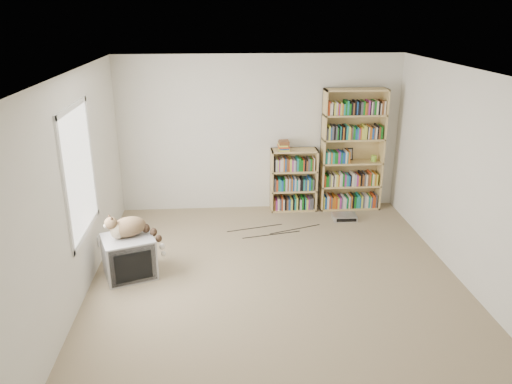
{
  "coord_description": "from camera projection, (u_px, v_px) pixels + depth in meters",
  "views": [
    {
      "loc": [
        -0.65,
        -5.3,
        3.12
      ],
      "look_at": [
        -0.18,
        1.0,
        0.81
      ],
      "focal_mm": 35.0,
      "sensor_mm": 36.0,
      "label": 1
    }
  ],
  "objects": [
    {
      "name": "framed_print",
      "position": [
        348.0,
        154.0,
        8.15
      ],
      "size": [
        0.15,
        0.05,
        0.2
      ],
      "primitive_type": "cube",
      "rotation": [
        -0.17,
        0.0,
        0.0
      ],
      "color": "black",
      "rests_on": "bookcase_tall"
    },
    {
      "name": "cat",
      "position": [
        133.0,
        230.0,
        6.07
      ],
      "size": [
        0.74,
        0.46,
        0.53
      ],
      "rotation": [
        0.0,
        0.0,
        0.5
      ],
      "color": "#3D2819",
      "rests_on": "crt_tv"
    },
    {
      "name": "bookcase_tall",
      "position": [
        352.0,
        154.0,
        8.07
      ],
      "size": [
        0.99,
        0.3,
        1.98
      ],
      "color": "tan",
      "rests_on": "floor"
    },
    {
      "name": "wall_left",
      "position": [
        75.0,
        190.0,
        5.49
      ],
      "size": [
        0.02,
        5.0,
        2.5
      ],
      "primitive_type": "cube",
      "color": "silver",
      "rests_on": "floor"
    },
    {
      "name": "wall_outlet",
      "position": [
        99.0,
        241.0,
        6.43
      ],
      "size": [
        0.01,
        0.08,
        0.13
      ],
      "primitive_type": "cube",
      "color": "silver",
      "rests_on": "wall_left"
    },
    {
      "name": "wall_back",
      "position": [
        260.0,
        134.0,
        7.99
      ],
      "size": [
        4.5,
        0.02,
        2.5
      ],
      "primitive_type": "cube",
      "color": "silver",
      "rests_on": "floor"
    },
    {
      "name": "crt_tv",
      "position": [
        129.0,
        256.0,
        6.16
      ],
      "size": [
        0.74,
        0.71,
        0.52
      ],
      "rotation": [
        0.0,
        0.0,
        0.35
      ],
      "color": "#A9A9AB",
      "rests_on": "floor"
    },
    {
      "name": "floor",
      "position": [
        277.0,
        282.0,
        6.08
      ],
      "size": [
        4.5,
        5.0,
        0.01
      ],
      "primitive_type": "cube",
      "color": "tan",
      "rests_on": "ground"
    },
    {
      "name": "wall_right",
      "position": [
        470.0,
        181.0,
        5.81
      ],
      "size": [
        0.02,
        5.0,
        2.5
      ],
      "primitive_type": "cube",
      "color": "silver",
      "rests_on": "floor"
    },
    {
      "name": "dvd_player",
      "position": [
        344.0,
        217.0,
        7.88
      ],
      "size": [
        0.37,
        0.27,
        0.08
      ],
      "primitive_type": "cube",
      "rotation": [
        0.0,
        0.0,
        -0.02
      ],
      "color": "#B8B8BD",
      "rests_on": "floor"
    },
    {
      "name": "green_mug",
      "position": [
        374.0,
        158.0,
        8.11
      ],
      "size": [
        0.09,
        0.09,
        0.1
      ],
      "primitive_type": "cylinder",
      "color": "#8CC438",
      "rests_on": "bookcase_tall"
    },
    {
      "name": "window",
      "position": [
        79.0,
        172.0,
        5.63
      ],
      "size": [
        0.02,
        1.22,
        1.52
      ],
      "primitive_type": "cube",
      "color": "white",
      "rests_on": "wall_left"
    },
    {
      "name": "floor_cables",
      "position": [
        273.0,
        229.0,
        7.56
      ],
      "size": [
        1.2,
        0.7,
        0.01
      ],
      "primitive_type": null,
      "color": "black",
      "rests_on": "floor"
    },
    {
      "name": "bookcase_short",
      "position": [
        293.0,
        182.0,
        8.16
      ],
      "size": [
        0.74,
        0.3,
        1.02
      ],
      "color": "tan",
      "rests_on": "floor"
    },
    {
      "name": "book_stack",
      "position": [
        283.0,
        145.0,
        7.9
      ],
      "size": [
        0.18,
        0.24,
        0.16
      ],
      "primitive_type": "cube",
      "color": "#C03F19",
      "rests_on": "bookcase_short"
    },
    {
      "name": "wall_front",
      "position": [
        322.0,
        309.0,
        3.31
      ],
      "size": [
        4.5,
        0.02,
        2.5
      ],
      "primitive_type": "cube",
      "color": "silver",
      "rests_on": "floor"
    },
    {
      "name": "ceiling",
      "position": [
        280.0,
        73.0,
        5.22
      ],
      "size": [
        4.5,
        5.0,
        0.02
      ],
      "primitive_type": "cube",
      "color": "white",
      "rests_on": "wall_back"
    }
  ]
}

